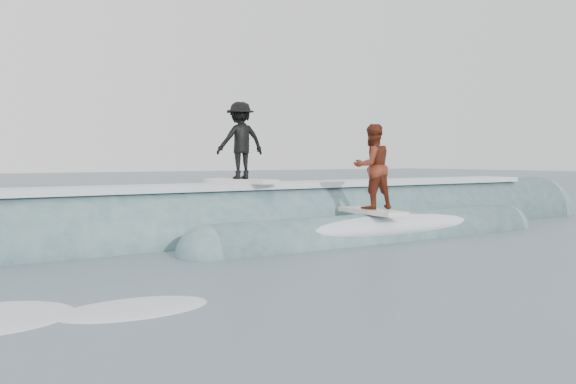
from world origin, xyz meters
TOP-DOWN VIEW (x-y plane):
  - ground at (0.00, 0.00)m, footprint 160.00×160.00m
  - breaking_wave at (0.25, 6.07)m, footprint 24.17×4.00m
  - surfer_black at (-0.67, 6.38)m, footprint 1.21×2.07m
  - surfer_red at (1.49, 4.18)m, footprint 1.03×2.05m
  - far_swells at (-1.34, 17.65)m, footprint 40.52×8.65m

SIDE VIEW (x-z plane):
  - ground at x=0.00m, z-range 0.00..0.00m
  - far_swells at x=-1.34m, z-range -0.40..0.40m
  - breaking_wave at x=0.25m, z-range -1.18..1.25m
  - surfer_red at x=1.49m, z-range 0.59..2.62m
  - surfer_black at x=-0.67m, z-range 1.27..3.18m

